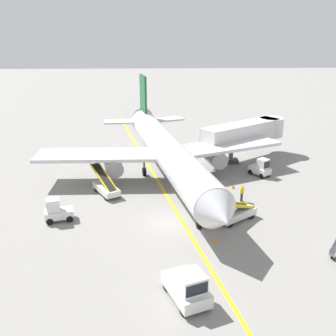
# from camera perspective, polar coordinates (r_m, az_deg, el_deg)

# --- Properties ---
(ground_plane) EXTENTS (300.00, 300.00, 0.00)m
(ground_plane) POSITION_cam_1_polar(r_m,az_deg,el_deg) (33.61, 0.87, -8.15)
(ground_plane) COLOR gray
(taxi_line_yellow) EXTENTS (16.04, 78.49, 0.01)m
(taxi_line_yellow) POSITION_cam_1_polar(r_m,az_deg,el_deg) (38.09, 0.14, -4.65)
(taxi_line_yellow) COLOR yellow
(taxi_line_yellow) RESTS_ON ground
(airliner) EXTENTS (28.05, 35.14, 10.10)m
(airliner) POSITION_cam_1_polar(r_m,az_deg,el_deg) (42.27, -0.35, 2.78)
(airliner) COLOR silver
(airliner) RESTS_ON ground
(jet_bridge) EXTENTS (11.99, 9.28, 4.85)m
(jet_bridge) POSITION_cam_1_polar(r_m,az_deg,el_deg) (50.45, 12.01, 5.28)
(jet_bridge) COLOR silver
(jet_bridge) RESTS_ON ground
(pushback_tug) EXTENTS (3.06, 4.04, 2.20)m
(pushback_tug) POSITION_cam_1_polar(r_m,az_deg,el_deg) (24.44, 2.93, -17.28)
(pushback_tug) COLOR silver
(pushback_tug) RESTS_ON ground
(baggage_tug_near_wing) EXTENTS (2.41, 2.72, 2.10)m
(baggage_tug_near_wing) POSITION_cam_1_polar(r_m,az_deg,el_deg) (45.14, 13.67, -0.01)
(baggage_tug_near_wing) COLOR silver
(baggage_tug_near_wing) RESTS_ON ground
(baggage_tug_by_cargo_door) EXTENTS (2.65, 1.87, 2.10)m
(baggage_tug_by_cargo_door) POSITION_cam_1_polar(r_m,az_deg,el_deg) (34.91, -16.21, -6.19)
(baggage_tug_by_cargo_door) COLOR silver
(baggage_tug_by_cargo_door) RESTS_ON ground
(belt_loader_forward_hold) EXTENTS (4.83, 3.87, 2.59)m
(belt_loader_forward_hold) POSITION_cam_1_polar(r_m,az_deg,el_deg) (34.18, 9.98, -6.52)
(belt_loader_forward_hold) COLOR silver
(belt_loader_forward_hold) RESTS_ON ground
(belt_loader_aft_hold) EXTENTS (3.55, 4.97, 2.59)m
(belt_loader_aft_hold) POSITION_cam_1_polar(r_m,az_deg,el_deg) (39.52, -9.25, -2.78)
(belt_loader_aft_hold) COLOR silver
(belt_loader_aft_hold) RESTS_ON ground
(ground_crew_marshaller) EXTENTS (0.36, 0.24, 1.70)m
(ground_crew_marshaller) POSITION_cam_1_polar(r_m,az_deg,el_deg) (37.98, 10.95, -3.62)
(ground_crew_marshaller) COLOR #26262D
(ground_crew_marshaller) RESTS_ON ground
(safety_cone_nose_left) EXTENTS (0.36, 0.36, 0.44)m
(safety_cone_nose_left) POSITION_cam_1_polar(r_m,az_deg,el_deg) (30.90, 6.92, -10.52)
(safety_cone_nose_left) COLOR orange
(safety_cone_nose_left) RESTS_ON ground
(safety_cone_nose_right) EXTENTS (0.36, 0.36, 0.44)m
(safety_cone_nose_right) POSITION_cam_1_polar(r_m,az_deg,el_deg) (41.17, 9.67, -2.71)
(safety_cone_nose_right) COLOR orange
(safety_cone_nose_right) RESTS_ON ground
(safety_cone_wingtip_left) EXTENTS (0.36, 0.36, 0.44)m
(safety_cone_wingtip_left) POSITION_cam_1_polar(r_m,az_deg,el_deg) (42.02, 8.28, -2.16)
(safety_cone_wingtip_left) COLOR orange
(safety_cone_wingtip_left) RESTS_ON ground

